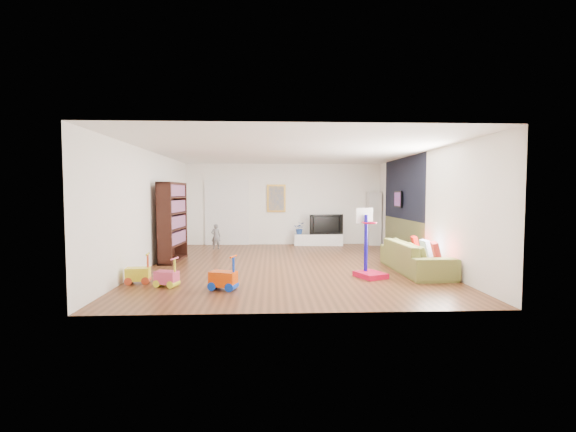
{
  "coord_description": "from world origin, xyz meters",
  "views": [
    {
      "loc": [
        -0.41,
        -9.14,
        1.71
      ],
      "look_at": [
        0.0,
        0.4,
        1.15
      ],
      "focal_mm": 24.0,
      "sensor_mm": 36.0,
      "label": 1
    }
  ],
  "objects_px": {
    "media_console": "(318,240)",
    "sofa": "(416,257)",
    "bookshelf": "(173,222)",
    "basketball_hoop": "(371,243)"
  },
  "relations": [
    {
      "from": "bookshelf",
      "to": "sofa",
      "type": "height_order",
      "value": "bookshelf"
    },
    {
      "from": "media_console",
      "to": "sofa",
      "type": "relative_size",
      "value": 0.7
    },
    {
      "from": "sofa",
      "to": "basketball_hoop",
      "type": "distance_m",
      "value": 1.31
    },
    {
      "from": "media_console",
      "to": "basketball_hoop",
      "type": "xyz_separation_m",
      "value": [
        0.46,
        -4.93,
        0.53
      ]
    },
    {
      "from": "bookshelf",
      "to": "sofa",
      "type": "xyz_separation_m",
      "value": [
        5.64,
        -1.59,
        -0.66
      ]
    },
    {
      "from": "basketball_hoop",
      "to": "sofa",
      "type": "bearing_deg",
      "value": 1.14
    },
    {
      "from": "sofa",
      "to": "bookshelf",
      "type": "bearing_deg",
      "value": 73.05
    },
    {
      "from": "bookshelf",
      "to": "media_console",
      "type": "bearing_deg",
      "value": 37.97
    },
    {
      "from": "media_console",
      "to": "bookshelf",
      "type": "distance_m",
      "value": 4.99
    },
    {
      "from": "basketball_hoop",
      "to": "bookshelf",
      "type": "bearing_deg",
      "value": 130.53
    }
  ]
}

